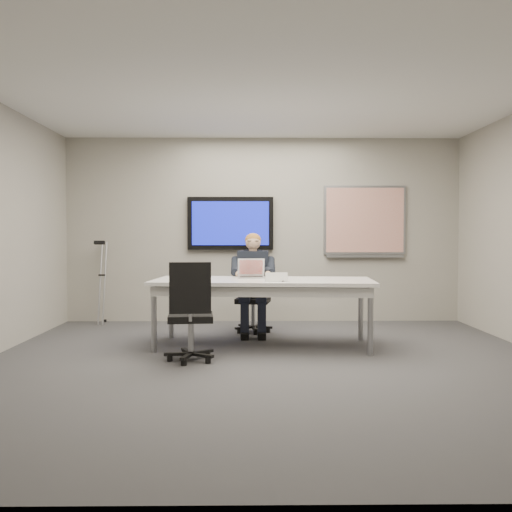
{
  "coord_description": "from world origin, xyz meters",
  "views": [
    {
      "loc": [
        -0.22,
        -5.72,
        1.31
      ],
      "look_at": [
        -0.13,
        1.13,
        1.07
      ],
      "focal_mm": 40.0,
      "sensor_mm": 36.0,
      "label": 1
    }
  ],
  "objects_px": {
    "conference_table": "(263,287)",
    "laptop": "(251,273)",
    "seated_person": "(253,294)",
    "office_chair_near": "(191,331)",
    "office_chair_far": "(254,309)"
  },
  "relations": [
    {
      "from": "conference_table",
      "to": "seated_person",
      "type": "relative_size",
      "value": 1.97
    },
    {
      "from": "office_chair_far",
      "to": "laptop",
      "type": "bearing_deg",
      "value": -83.36
    },
    {
      "from": "conference_table",
      "to": "laptop",
      "type": "bearing_deg",
      "value": 122.61
    },
    {
      "from": "conference_table",
      "to": "office_chair_near",
      "type": "xyz_separation_m",
      "value": [
        -0.77,
        -0.84,
        -0.38
      ]
    },
    {
      "from": "conference_table",
      "to": "seated_person",
      "type": "height_order",
      "value": "seated_person"
    },
    {
      "from": "seated_person",
      "to": "laptop",
      "type": "height_order",
      "value": "seated_person"
    },
    {
      "from": "conference_table",
      "to": "laptop",
      "type": "distance_m",
      "value": 0.33
    },
    {
      "from": "seated_person",
      "to": "conference_table",
      "type": "bearing_deg",
      "value": -78.94
    },
    {
      "from": "office_chair_near",
      "to": "conference_table",
      "type": "bearing_deg",
      "value": -137.34
    },
    {
      "from": "conference_table",
      "to": "office_chair_near",
      "type": "distance_m",
      "value": 1.2
    },
    {
      "from": "conference_table",
      "to": "office_chair_far",
      "type": "xyz_separation_m",
      "value": [
        -0.1,
        1.02,
        -0.39
      ]
    },
    {
      "from": "conference_table",
      "to": "seated_person",
      "type": "xyz_separation_m",
      "value": [
        -0.11,
        0.77,
        -0.16
      ]
    },
    {
      "from": "conference_table",
      "to": "laptop",
      "type": "xyz_separation_m",
      "value": [
        -0.14,
        0.26,
        0.15
      ]
    },
    {
      "from": "seated_person",
      "to": "laptop",
      "type": "distance_m",
      "value": 0.6
    },
    {
      "from": "laptop",
      "to": "seated_person",
      "type": "bearing_deg",
      "value": 84.57
    }
  ]
}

